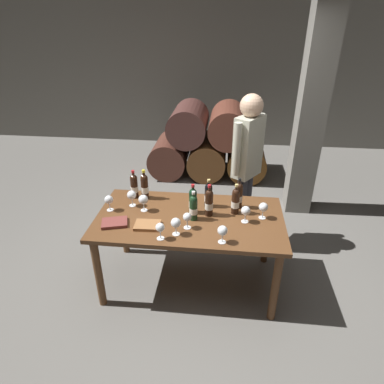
{
  "coord_description": "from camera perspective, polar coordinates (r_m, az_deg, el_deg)",
  "views": [
    {
      "loc": [
        0.3,
        -2.55,
        2.4
      ],
      "look_at": [
        0.0,
        0.2,
        0.91
      ],
      "focal_mm": 31.25,
      "sensor_mm": 36.0,
      "label": 1
    }
  ],
  "objects": [
    {
      "name": "dining_table",
      "position": [
        3.09,
        -0.4,
        -5.69
      ],
      "size": [
        1.7,
        0.9,
        0.76
      ],
      "color": "brown",
      "rests_on": "ground_plane"
    },
    {
      "name": "wine_bottle_0",
      "position": [
        3.31,
        -8.09,
        0.98
      ],
      "size": [
        0.07,
        0.07,
        0.31
      ],
      "color": "black",
      "rests_on": "dining_table"
    },
    {
      "name": "wine_glass_5",
      "position": [
        2.72,
        -5.47,
        -6.14
      ],
      "size": [
        0.07,
        0.07,
        0.15
      ],
      "color": "white",
      "rests_on": "dining_table"
    },
    {
      "name": "wine_bottle_4",
      "position": [
        3.04,
        0.15,
        -1.48
      ],
      "size": [
        0.07,
        0.07,
        0.29
      ],
      "color": "black",
      "rests_on": "dining_table"
    },
    {
      "name": "stone_pillar",
      "position": [
        4.4,
        19.6,
        12.28
      ],
      "size": [
        0.32,
        0.32,
        2.6
      ],
      "primitive_type": "cube",
      "color": "slate",
      "rests_on": "ground_plane"
    },
    {
      "name": "wine_glass_7",
      "position": [
        3.04,
        12.08,
        -2.61
      ],
      "size": [
        0.08,
        0.08,
        0.16
      ],
      "color": "white",
      "rests_on": "dining_table"
    },
    {
      "name": "leather_ledger",
      "position": [
        3.01,
        -13.08,
        -5.13
      ],
      "size": [
        0.26,
        0.21,
        0.03
      ],
      "primitive_type": "cube",
      "rotation": [
        0.0,
        0.0,
        0.27
      ],
      "color": "brown",
      "rests_on": "dining_table"
    },
    {
      "name": "barrel_stack",
      "position": [
        5.49,
        2.73,
        8.24
      ],
      "size": [
        1.86,
        0.9,
        1.15
      ],
      "color": "#532D23",
      "rests_on": "ground_plane"
    },
    {
      "name": "ground_plane",
      "position": [
        3.51,
        -0.36,
        -14.78
      ],
      "size": [
        14.0,
        14.0,
        0.0
      ],
      "primitive_type": "plane",
      "color": "#66635E"
    },
    {
      "name": "wine_glass_2",
      "position": [
        2.68,
        5.23,
        -6.65
      ],
      "size": [
        0.08,
        0.08,
        0.16
      ],
      "color": "white",
      "rests_on": "dining_table"
    },
    {
      "name": "wine_bottle_1",
      "position": [
        3.35,
        -9.84,
        1.05
      ],
      "size": [
        0.07,
        0.07,
        0.29
      ],
      "color": "black",
      "rests_on": "dining_table"
    },
    {
      "name": "wine_bottle_7",
      "position": [
        2.95,
        0.24,
        -2.63
      ],
      "size": [
        0.07,
        0.07,
        0.28
      ],
      "color": "#19381E",
      "rests_on": "dining_table"
    },
    {
      "name": "wine_glass_3",
      "position": [
        2.95,
        9.14,
        -3.25
      ],
      "size": [
        0.08,
        0.08,
        0.16
      ],
      "color": "white",
      "rests_on": "dining_table"
    },
    {
      "name": "wine_glass_4",
      "position": [
        2.76,
        -2.78,
        -5.34
      ],
      "size": [
        0.08,
        0.08,
        0.16
      ],
      "color": "white",
      "rests_on": "dining_table"
    },
    {
      "name": "wine_glass_0",
      "position": [
        3.11,
        -8.31,
        -1.34
      ],
      "size": [
        0.09,
        0.09,
        0.16
      ],
      "color": "white",
      "rests_on": "dining_table"
    },
    {
      "name": "wine_glass_1",
      "position": [
        2.84,
        -0.72,
        -4.39
      ],
      "size": [
        0.07,
        0.07,
        0.15
      ],
      "color": "white",
      "rests_on": "dining_table"
    },
    {
      "name": "wine_bottle_6",
      "position": [
        3.06,
        7.43,
        -1.5
      ],
      "size": [
        0.07,
        0.07,
        0.3
      ],
      "color": "black",
      "rests_on": "dining_table"
    },
    {
      "name": "wine_glass_6",
      "position": [
        3.18,
        -14.01,
        -1.35
      ],
      "size": [
        0.08,
        0.08,
        0.15
      ],
      "color": "white",
      "rests_on": "dining_table"
    },
    {
      "name": "sommelier_presenting",
      "position": [
        3.57,
        9.4,
        5.63
      ],
      "size": [
        0.33,
        0.42,
        1.72
      ],
      "color": "#383842",
      "rests_on": "ground_plane"
    },
    {
      "name": "wine_glass_8",
      "position": [
        3.21,
        -10.26,
        -0.57
      ],
      "size": [
        0.09,
        0.09,
        0.16
      ],
      "color": "white",
      "rests_on": "dining_table"
    },
    {
      "name": "tasting_notebook",
      "position": [
        2.93,
        -7.61,
        -5.65
      ],
      "size": [
        0.23,
        0.17,
        0.03
      ],
      "primitive_type": "cube",
      "rotation": [
        0.0,
        0.0,
        0.04
      ],
      "color": "#936038",
      "rests_on": "dining_table"
    },
    {
      "name": "wine_bottle_5",
      "position": [
        3.01,
        2.92,
        -1.78
      ],
      "size": [
        0.07,
        0.07,
        0.31
      ],
      "color": "black",
      "rests_on": "dining_table"
    },
    {
      "name": "wine_bottle_2",
      "position": [
        3.15,
        7.96,
        -0.52
      ],
      "size": [
        0.07,
        0.07,
        0.31
      ],
      "color": "black",
      "rests_on": "dining_table"
    },
    {
      "name": "wine_bottle_3",
      "position": [
        3.15,
        2.82,
        -0.49
      ],
      "size": [
        0.07,
        0.07,
        0.28
      ],
      "color": "black",
      "rests_on": "dining_table"
    },
    {
      "name": "cellar_back_wall",
      "position": [
        6.83,
        3.86,
        19.84
      ],
      "size": [
        10.0,
        0.24,
        2.8
      ],
      "primitive_type": "cube",
      "color": "slate",
      "rests_on": "ground_plane"
    }
  ]
}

